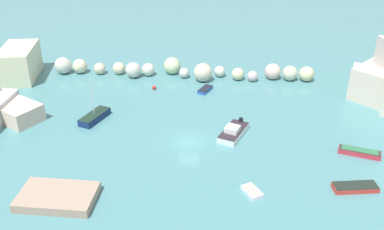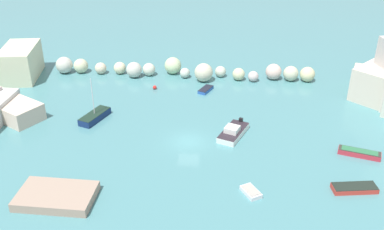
{
  "view_description": "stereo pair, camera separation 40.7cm",
  "coord_description": "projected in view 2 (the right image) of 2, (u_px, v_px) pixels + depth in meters",
  "views": [
    {
      "loc": [
        3.73,
        -43.89,
        26.73
      ],
      "look_at": [
        0.0,
        4.77,
        1.0
      ],
      "focal_mm": 41.5,
      "sensor_mm": 36.0,
      "label": 1
    },
    {
      "loc": [
        4.13,
        -43.86,
        26.73
      ],
      "look_at": [
        0.0,
        4.77,
        1.0
      ],
      "focal_mm": 41.5,
      "sensor_mm": 36.0,
      "label": 2
    }
  ],
  "objects": [
    {
      "name": "moored_boat_1",
      "position": [
        206.0,
        90.0,
        63.74
      ],
      "size": [
        2.21,
        3.02,
        0.48
      ],
      "rotation": [
        0.0,
        0.0,
        4.3
      ],
      "color": "#2958AE",
      "rests_on": "cove_water"
    },
    {
      "name": "stone_dock",
      "position": [
        56.0,
        196.0,
        41.82
      ],
      "size": [
        7.29,
        4.68,
        0.89
      ],
      "primitive_type": "cube",
      "rotation": [
        0.0,
        0.0,
        -0.03
      ],
      "color": "tan",
      "rests_on": "ground"
    },
    {
      "name": "moored_boat_2",
      "position": [
        95.0,
        116.0,
        56.03
      ],
      "size": [
        3.23,
        5.0,
        5.62
      ],
      "rotation": [
        0.0,
        0.0,
        1.21
      ],
      "color": "navy",
      "rests_on": "cove_water"
    },
    {
      "name": "moored_boat_5",
      "position": [
        354.0,
        188.0,
        43.18
      ],
      "size": [
        4.5,
        2.11,
        0.57
      ],
      "rotation": [
        0.0,
        0.0,
        3.29
      ],
      "color": "red",
      "rests_on": "cove_water"
    },
    {
      "name": "rock_breakwater",
      "position": [
        181.0,
        70.0,
        67.99
      ],
      "size": [
        39.93,
        5.29,
        2.76
      ],
      "color": "beige",
      "rests_on": "ground"
    },
    {
      "name": "moored_boat_3",
      "position": [
        359.0,
        153.0,
        48.66
      ],
      "size": [
        4.62,
        2.39,
        0.66
      ],
      "rotation": [
        0.0,
        0.0,
        5.99
      ],
      "color": "#BD2E3C",
      "rests_on": "cove_water"
    },
    {
      "name": "moored_boat_0",
      "position": [
        251.0,
        192.0,
        42.74
      ],
      "size": [
        2.2,
        2.53,
        0.51
      ],
      "rotation": [
        0.0,
        0.0,
        5.25
      ],
      "color": "white",
      "rests_on": "cove_water"
    },
    {
      "name": "channel_buoy",
      "position": [
        155.0,
        87.0,
        64.32
      ],
      "size": [
        0.57,
        0.57,
        0.57
      ],
      "primitive_type": "sphere",
      "color": "red",
      "rests_on": "cove_water"
    },
    {
      "name": "moored_boat_4",
      "position": [
        233.0,
        132.0,
        52.47
      ],
      "size": [
        3.9,
        5.55,
        1.37
      ],
      "rotation": [
        0.0,
        0.0,
        4.33
      ],
      "color": "silver",
      "rests_on": "cove_water"
    },
    {
      "name": "cove_water",
      "position": [
        189.0,
        142.0,
        51.43
      ],
      "size": [
        160.0,
        160.0,
        0.0
      ],
      "primitive_type": "plane",
      "color": "teal",
      "rests_on": "ground"
    }
  ]
}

